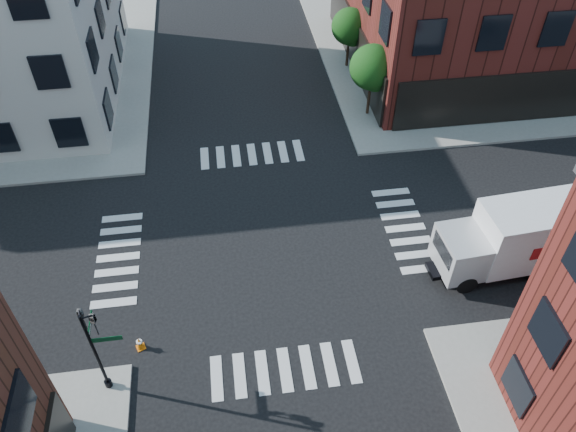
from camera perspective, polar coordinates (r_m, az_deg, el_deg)
The scene contains 7 objects.
ground at distance 27.24m, azimuth -2.31°, elevation -2.69°, with size 120.00×120.00×0.00m, color black.
sidewalk_ne at distance 49.67m, azimuth 20.78°, elevation 17.89°, with size 30.00×30.00×0.15m, color gray.
tree_near at distance 34.32m, azimuth 8.65°, elevation 14.50°, with size 2.69×2.69×4.49m.
tree_far at distance 39.59m, azimuth 6.36°, elevation 18.42°, with size 2.43×2.43×4.07m.
signal_pole at distance 21.38m, azimuth -19.03°, elevation -12.06°, with size 1.29×1.24×4.60m.
box_truck at distance 27.10m, azimuth 22.89°, elevation -1.95°, with size 7.80×2.84×3.47m.
traffic_cone at distance 24.06m, azimuth -14.84°, elevation -12.39°, with size 0.45×0.45×0.64m.
Camera 1 is at (-1.52, -18.64, 19.80)m, focal length 35.00 mm.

